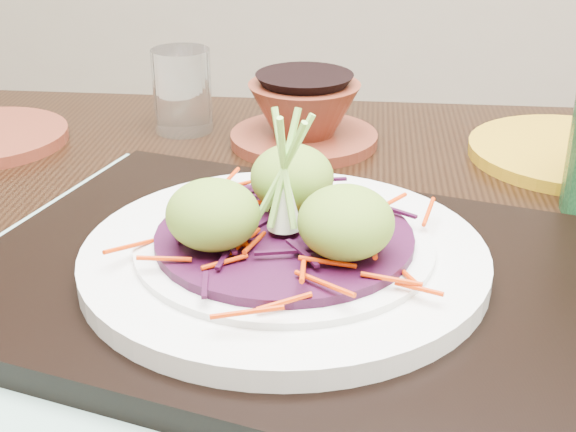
# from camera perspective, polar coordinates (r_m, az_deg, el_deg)

# --- Properties ---
(dining_table) EXTENTS (1.26, 0.86, 0.77)m
(dining_table) POSITION_cam_1_polar(r_m,az_deg,el_deg) (0.70, -2.85, -9.81)
(dining_table) COLOR black
(dining_table) RESTS_ON ground
(placemat) EXTENTS (0.59, 0.51, 0.00)m
(placemat) POSITION_cam_1_polar(r_m,az_deg,el_deg) (0.58, -0.25, -5.56)
(placemat) COLOR #7EA497
(placemat) RESTS_ON dining_table
(serving_tray) EXTENTS (0.51, 0.43, 0.02)m
(serving_tray) POSITION_cam_1_polar(r_m,az_deg,el_deg) (0.57, -0.26, -4.52)
(serving_tray) COLOR black
(serving_tray) RESTS_ON placemat
(white_plate) EXTENTS (0.29, 0.29, 0.02)m
(white_plate) POSITION_cam_1_polar(r_m,az_deg,el_deg) (0.57, -0.26, -2.82)
(white_plate) COLOR silver
(white_plate) RESTS_ON serving_tray
(cabbage_bed) EXTENTS (0.18, 0.18, 0.01)m
(cabbage_bed) POSITION_cam_1_polar(r_m,az_deg,el_deg) (0.56, -0.26, -1.51)
(cabbage_bed) COLOR #360A27
(cabbage_bed) RESTS_ON white_plate
(carrot_julienne) EXTENTS (0.22, 0.22, 0.01)m
(carrot_julienne) POSITION_cam_1_polar(r_m,az_deg,el_deg) (0.55, -0.27, -0.69)
(carrot_julienne) COLOR red
(carrot_julienne) RESTS_ON cabbage_bed
(guacamole_scoops) EXTENTS (0.16, 0.14, 0.05)m
(guacamole_scoops) POSITION_cam_1_polar(r_m,az_deg,el_deg) (0.55, -0.28, 0.84)
(guacamole_scoops) COLOR olive
(guacamole_scoops) RESTS_ON cabbage_bed
(scallion_garnish) EXTENTS (0.07, 0.07, 0.10)m
(scallion_garnish) POSITION_cam_1_polar(r_m,az_deg,el_deg) (0.54, -0.27, 2.99)
(scallion_garnish) COLOR #8FD153
(scallion_garnish) RESTS_ON cabbage_bed
(water_glass) EXTENTS (0.08, 0.08, 0.09)m
(water_glass) POSITION_cam_1_polar(r_m,az_deg,el_deg) (0.91, -7.53, 8.84)
(water_glass) COLOR white
(water_glass) RESTS_ON dining_table
(terracotta_bowl_set) EXTENTS (0.21, 0.21, 0.07)m
(terracotta_bowl_set) POSITION_cam_1_polar(r_m,az_deg,el_deg) (0.86, 1.15, 7.04)
(terracotta_bowl_set) COLOR maroon
(terracotta_bowl_set) RESTS_ON dining_table
(yellow_plate) EXTENTS (0.27, 0.27, 0.01)m
(yellow_plate) POSITION_cam_1_polar(r_m,az_deg,el_deg) (0.88, 19.59, 4.28)
(yellow_plate) COLOR #AD7E13
(yellow_plate) RESTS_ON dining_table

